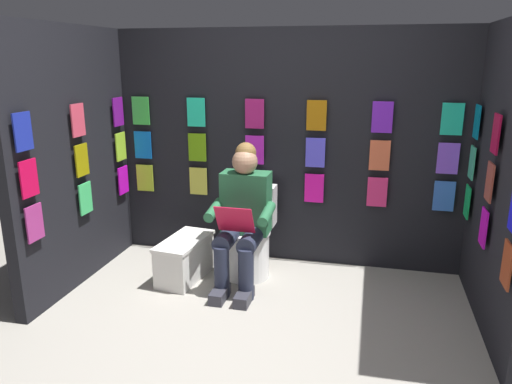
# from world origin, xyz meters

# --- Properties ---
(ground_plane) EXTENTS (30.00, 30.00, 0.00)m
(ground_plane) POSITION_xyz_m (0.00, 0.00, 0.00)
(ground_plane) COLOR #9E998E
(display_wall_back) EXTENTS (3.25, 0.14, 2.11)m
(display_wall_back) POSITION_xyz_m (0.00, -1.66, 1.06)
(display_wall_back) COLOR black
(display_wall_back) RESTS_ON ground
(display_wall_left) EXTENTS (0.14, 1.61, 2.11)m
(display_wall_left) POSITION_xyz_m (-1.62, -0.81, 1.06)
(display_wall_left) COLOR black
(display_wall_left) RESTS_ON ground
(display_wall_right) EXTENTS (0.14, 1.61, 2.11)m
(display_wall_right) POSITION_xyz_m (1.62, -0.81, 1.06)
(display_wall_right) COLOR black
(display_wall_right) RESTS_ON ground
(toilet) EXTENTS (0.41, 0.56, 0.77)m
(toilet) POSITION_xyz_m (0.24, -1.24, 0.33)
(toilet) COLOR white
(toilet) RESTS_ON ground
(person_reading) EXTENTS (0.53, 0.68, 1.19)m
(person_reading) POSITION_xyz_m (0.24, -1.01, 0.60)
(person_reading) COLOR #286B42
(person_reading) RESTS_ON ground
(comic_longbox_near) EXTENTS (0.37, 0.64, 0.36)m
(comic_longbox_near) POSITION_xyz_m (0.76, -0.99, 0.18)
(comic_longbox_near) COLOR white
(comic_longbox_near) RESTS_ON ground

